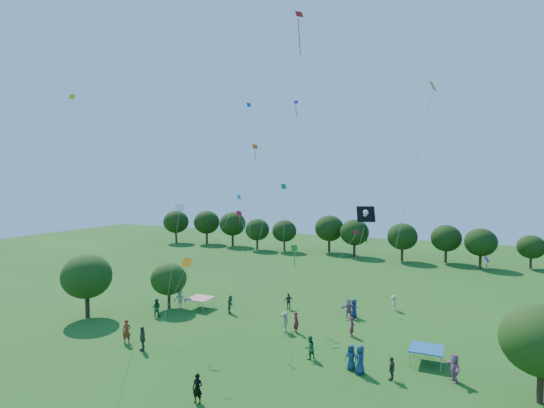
{
  "coord_description": "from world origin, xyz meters",
  "views": [
    {
      "loc": [
        13.69,
        -15.42,
        12.76
      ],
      "look_at": [
        0.0,
        14.0,
        11.0
      ],
      "focal_mm": 28.0,
      "sensor_mm": 36.0,
      "label": 1
    }
  ],
  "objects_px": {
    "tent_red_stripe": "(200,298)",
    "near_tree_east": "(542,340)",
    "pirate_kite": "(365,216)",
    "near_tree_north": "(169,279)",
    "tent_blue": "(427,349)",
    "near_tree_west": "(87,276)",
    "red_high_kite": "(289,78)",
    "man_in_black": "(197,388)"
  },
  "relations": [
    {
      "from": "near_tree_west",
      "to": "tent_red_stripe",
      "type": "height_order",
      "value": "near_tree_west"
    },
    {
      "from": "near_tree_west",
      "to": "tent_red_stripe",
      "type": "bearing_deg",
      "value": 39.72
    },
    {
      "from": "near_tree_east",
      "to": "man_in_black",
      "type": "distance_m",
      "value": 19.9
    },
    {
      "from": "near_tree_east",
      "to": "pirate_kite",
      "type": "bearing_deg",
      "value": -178.16
    },
    {
      "from": "tent_blue",
      "to": "red_high_kite",
      "type": "xyz_separation_m",
      "value": [
        -11.59,
        2.57,
        20.38
      ]
    },
    {
      "from": "man_in_black",
      "to": "pirate_kite",
      "type": "xyz_separation_m",
      "value": [
        7.76,
        7.98,
        9.63
      ]
    },
    {
      "from": "man_in_black",
      "to": "pirate_kite",
      "type": "height_order",
      "value": "pirate_kite"
    },
    {
      "from": "tent_red_stripe",
      "to": "pirate_kite",
      "type": "distance_m",
      "value": 21.6
    },
    {
      "from": "near_tree_west",
      "to": "red_high_kite",
      "type": "bearing_deg",
      "value": 16.2
    },
    {
      "from": "tent_red_stripe",
      "to": "near_tree_east",
      "type": "bearing_deg",
      "value": -13.68
    },
    {
      "from": "tent_red_stripe",
      "to": "pirate_kite",
      "type": "height_order",
      "value": "pirate_kite"
    },
    {
      "from": "man_in_black",
      "to": "tent_red_stripe",
      "type": "bearing_deg",
      "value": 115.48
    },
    {
      "from": "man_in_black",
      "to": "tent_blue",
      "type": "bearing_deg",
      "value": 35.67
    },
    {
      "from": "near_tree_west",
      "to": "near_tree_north",
      "type": "height_order",
      "value": "near_tree_west"
    },
    {
      "from": "tent_blue",
      "to": "red_high_kite",
      "type": "height_order",
      "value": "red_high_kite"
    },
    {
      "from": "near_tree_north",
      "to": "tent_red_stripe",
      "type": "xyz_separation_m",
      "value": [
        2.88,
        1.23,
        -1.94
      ]
    },
    {
      "from": "near_tree_north",
      "to": "tent_red_stripe",
      "type": "distance_m",
      "value": 3.68
    },
    {
      "from": "near_tree_north",
      "to": "red_high_kite",
      "type": "bearing_deg",
      "value": -0.73
    },
    {
      "from": "tent_blue",
      "to": "near_tree_west",
      "type": "bearing_deg",
      "value": -174.79
    },
    {
      "from": "near_tree_east",
      "to": "tent_blue",
      "type": "distance_m",
      "value": 7.51
    },
    {
      "from": "tent_blue",
      "to": "pirate_kite",
      "type": "height_order",
      "value": "pirate_kite"
    },
    {
      "from": "near_tree_north",
      "to": "tent_red_stripe",
      "type": "bearing_deg",
      "value": 23.08
    },
    {
      "from": "tent_red_stripe",
      "to": "pirate_kite",
      "type": "relative_size",
      "value": 0.22
    },
    {
      "from": "near_tree_west",
      "to": "man_in_black",
      "type": "xyz_separation_m",
      "value": [
        18.33,
        -8.48,
        -3.01
      ]
    },
    {
      "from": "tent_blue",
      "to": "pirate_kite",
      "type": "bearing_deg",
      "value": -138.98
    },
    {
      "from": "near_tree_west",
      "to": "tent_blue",
      "type": "xyz_separation_m",
      "value": [
        29.79,
        2.72,
        -2.83
      ]
    },
    {
      "from": "man_in_black",
      "to": "near_tree_west",
      "type": "bearing_deg",
      "value": 146.5
    },
    {
      "from": "near_tree_north",
      "to": "near_tree_east",
      "type": "height_order",
      "value": "near_tree_east"
    },
    {
      "from": "tent_red_stripe",
      "to": "pirate_kite",
      "type": "xyz_separation_m",
      "value": [
        18.05,
        -7.18,
        9.44
      ]
    },
    {
      "from": "near_tree_north",
      "to": "tent_blue",
      "type": "distance_m",
      "value": 24.85
    },
    {
      "from": "man_in_black",
      "to": "red_high_kite",
      "type": "bearing_deg",
      "value": 81.86
    },
    {
      "from": "tent_red_stripe",
      "to": "tent_blue",
      "type": "xyz_separation_m",
      "value": [
        21.74,
        -3.96,
        0.0
      ]
    },
    {
      "from": "tent_blue",
      "to": "red_high_kite",
      "type": "distance_m",
      "value": 23.58
    },
    {
      "from": "near_tree_east",
      "to": "tent_red_stripe",
      "type": "bearing_deg",
      "value": 166.32
    },
    {
      "from": "near_tree_north",
      "to": "man_in_black",
      "type": "height_order",
      "value": "near_tree_north"
    },
    {
      "from": "near_tree_north",
      "to": "pirate_kite",
      "type": "height_order",
      "value": "pirate_kite"
    },
    {
      "from": "pirate_kite",
      "to": "red_high_kite",
      "type": "bearing_deg",
      "value": 143.74
    },
    {
      "from": "near_tree_north",
      "to": "near_tree_east",
      "type": "xyz_separation_m",
      "value": [
        31.03,
        -5.63,
        0.69
      ]
    },
    {
      "from": "pirate_kite",
      "to": "tent_red_stripe",
      "type": "bearing_deg",
      "value": 158.31
    },
    {
      "from": "red_high_kite",
      "to": "tent_red_stripe",
      "type": "bearing_deg",
      "value": 172.19
    },
    {
      "from": "man_in_black",
      "to": "pirate_kite",
      "type": "bearing_deg",
      "value": 37.12
    },
    {
      "from": "near_tree_west",
      "to": "pirate_kite",
      "type": "relative_size",
      "value": 0.61
    }
  ]
}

